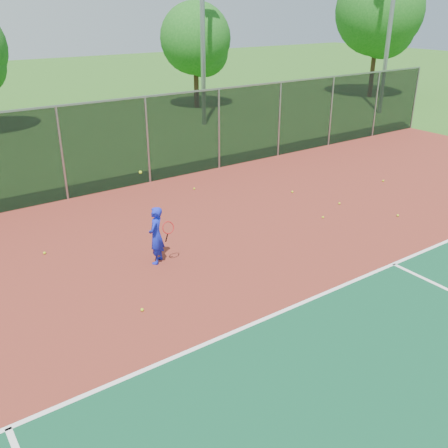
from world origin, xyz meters
name	(u,v)px	position (x,y,z in m)	size (l,w,h in m)	color
court_apron	(372,310)	(0.00, 2.00, 0.01)	(30.00, 20.00, 0.02)	maroon
fence_back	(148,139)	(0.00, 12.00, 1.56)	(30.00, 0.06, 3.03)	black
tennis_player	(156,235)	(-2.66, 6.41, 0.75)	(0.62, 0.72, 2.37)	#1522C9
practice_ball_0	(398,215)	(4.60, 4.86, 0.06)	(0.07, 0.07, 0.07)	#B3CE18
practice_ball_1	(44,253)	(-4.83, 8.43, 0.06)	(0.07, 0.07, 0.07)	#B3CE18
practice_ball_2	(292,192)	(3.41, 8.22, 0.06)	(0.07, 0.07, 0.07)	#B3CE18
practice_ball_3	(339,203)	(3.91, 6.55, 0.06)	(0.07, 0.07, 0.07)	#B3CE18
practice_ball_4	(383,181)	(6.86, 7.21, 0.06)	(0.07, 0.07, 0.07)	#B3CE18
practice_ball_5	(194,189)	(0.86, 10.39, 0.06)	(0.07, 0.07, 0.07)	#B3CE18
practice_ball_6	(142,310)	(-3.95, 4.68, 0.06)	(0.07, 0.07, 0.07)	#B3CE18
practice_ball_7	(323,217)	(2.67, 6.05, 0.06)	(0.07, 0.07, 0.07)	#B3CE18
tree_back_mid	(197,42)	(9.05, 23.06, 3.84)	(4.17, 4.17, 6.13)	#341D13
tree_back_right	(381,15)	(21.00, 19.57, 5.24)	(5.68, 5.68, 8.34)	#341D13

